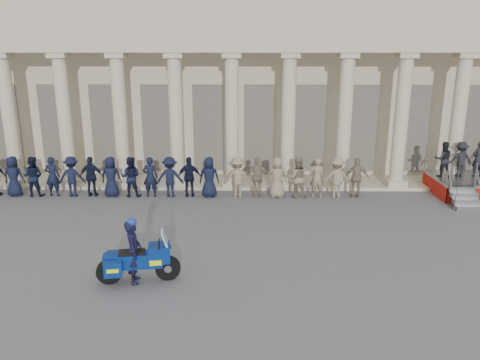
% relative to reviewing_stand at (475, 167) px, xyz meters
% --- Properties ---
extents(ground, '(90.00, 90.00, 0.00)m').
position_rel_reviewing_stand_xyz_m(ground, '(-12.36, -7.12, -1.29)').
color(ground, '#4C4C4F').
rests_on(ground, ground).
extents(building, '(40.00, 12.50, 9.00)m').
position_rel_reviewing_stand_xyz_m(building, '(-12.36, 7.63, 3.24)').
color(building, tan).
rests_on(building, ground).
extents(officer_rank, '(19.91, 0.69, 1.83)m').
position_rel_reviewing_stand_xyz_m(officer_rank, '(-14.94, -0.58, -0.37)').
color(officer_rank, black).
rests_on(officer_rank, ground).
extents(reviewing_stand, '(4.07, 3.85, 2.41)m').
position_rel_reviewing_stand_xyz_m(reviewing_stand, '(0.00, 0.00, 0.00)').
color(reviewing_stand, gray).
rests_on(reviewing_stand, ground).
extents(motorcycle, '(2.36, 1.09, 1.52)m').
position_rel_reviewing_stand_xyz_m(motorcycle, '(-13.41, -8.62, -0.63)').
color(motorcycle, black).
rests_on(motorcycle, ground).
extents(rider, '(0.55, 0.74, 1.96)m').
position_rel_reviewing_stand_xyz_m(rider, '(-13.54, -8.65, -0.32)').
color(rider, black).
rests_on(rider, ground).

